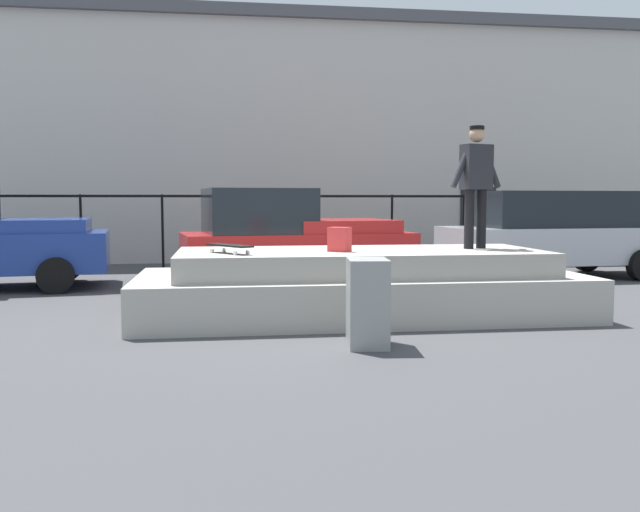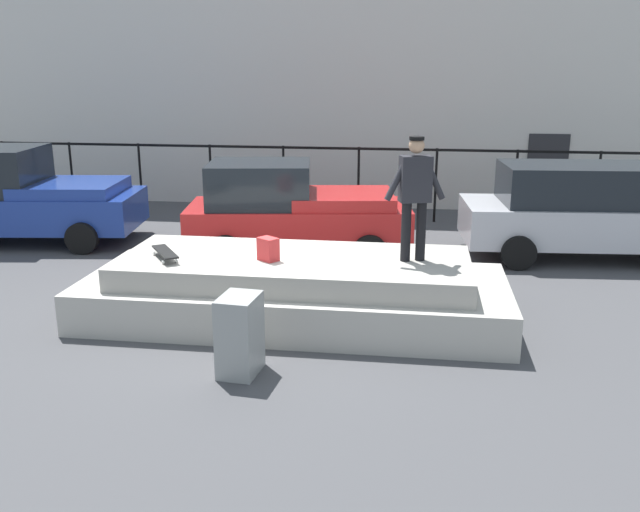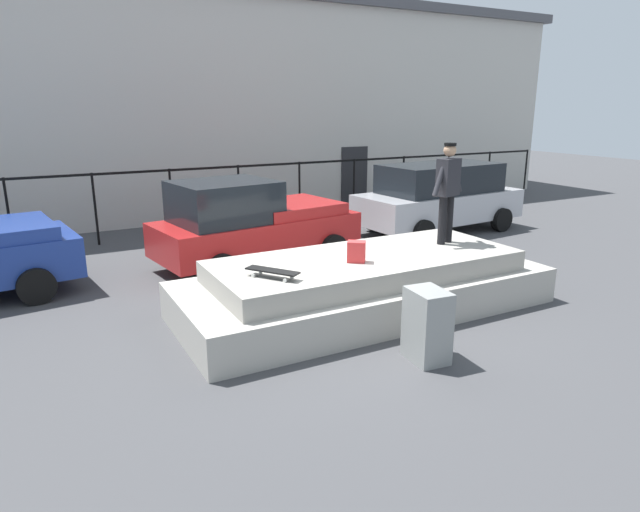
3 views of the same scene
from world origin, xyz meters
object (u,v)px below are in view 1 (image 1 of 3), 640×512
at_px(skateboard, 230,246).
at_px(car_red_pickup_mid, 290,238).
at_px(utility_box, 368,303).
at_px(skateboarder, 476,178).
at_px(car_silver_hatchback_far, 554,232).
at_px(backpack, 339,239).

bearing_deg(skateboard, car_red_pickup_mid, 72.86).
xyz_separation_m(car_red_pickup_mid, utility_box, (0.35, -5.41, -0.43)).
bearing_deg(skateboarder, car_silver_hatchback_far, 50.73).
bearing_deg(utility_box, skateboard, 138.65).
bearing_deg(skateboarder, backpack, -171.77).
relative_size(skateboarder, car_red_pickup_mid, 0.39).
height_order(skateboarder, car_silver_hatchback_far, skateboarder).
distance_m(skateboard, utility_box, 2.30).
height_order(car_silver_hatchback_far, utility_box, car_silver_hatchback_far).
bearing_deg(car_silver_hatchback_far, car_red_pickup_mid, -173.24).
height_order(skateboarder, car_red_pickup_mid, skateboarder).
xyz_separation_m(skateboard, car_silver_hatchback_far, (6.85, 4.46, -0.07)).
height_order(skateboarder, skateboard, skateboarder).
xyz_separation_m(backpack, car_red_pickup_mid, (-0.33, 3.65, -0.18)).
height_order(skateboard, backpack, backpack).
xyz_separation_m(skateboard, backpack, (1.50, 0.13, 0.07)).
height_order(skateboard, car_red_pickup_mid, car_red_pickup_mid).
bearing_deg(car_red_pickup_mid, utility_box, -86.26).
height_order(car_red_pickup_mid, car_silver_hatchback_far, car_red_pickup_mid).
relative_size(skateboarder, utility_box, 1.79).
xyz_separation_m(skateboarder, skateboard, (-3.56, -0.43, -0.93)).
height_order(backpack, car_silver_hatchback_far, car_silver_hatchback_far).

